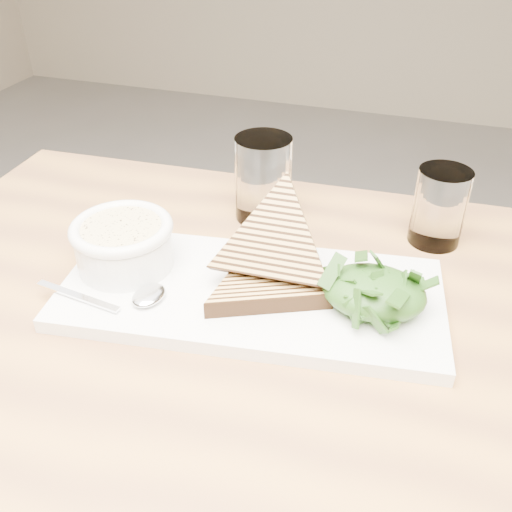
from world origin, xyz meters
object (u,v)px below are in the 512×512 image
(table_top, at_px, (308,362))
(glass_far, at_px, (439,207))
(glass_near, at_px, (263,179))
(soup_bowl, at_px, (125,249))
(platter, at_px, (251,294))

(table_top, relative_size, glass_far, 10.78)
(glass_near, bearing_deg, soup_bowl, -120.84)
(platter, relative_size, glass_near, 3.65)
(platter, bearing_deg, glass_far, 45.67)
(soup_bowl, relative_size, glass_far, 1.10)
(glass_near, bearing_deg, table_top, -62.32)
(platter, height_order, glass_far, glass_far)
(table_top, height_order, soup_bowl, soup_bowl)
(glass_near, xyz_separation_m, glass_far, (0.24, 0.01, -0.01))
(soup_bowl, xyz_separation_m, glass_near, (0.12, 0.19, 0.02))
(soup_bowl, height_order, glass_far, glass_far)
(glass_far, bearing_deg, table_top, -113.09)
(platter, bearing_deg, glass_near, 103.35)
(table_top, xyz_separation_m, glass_far, (0.11, 0.26, 0.07))
(platter, height_order, glass_near, glass_near)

